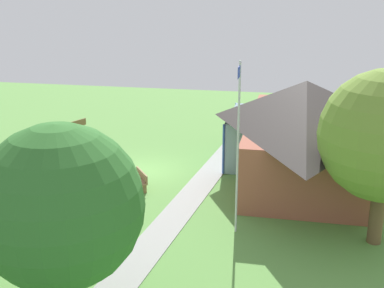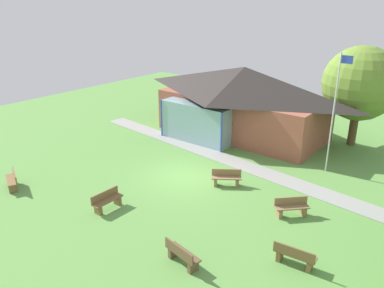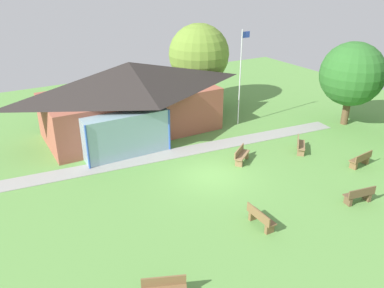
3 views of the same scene
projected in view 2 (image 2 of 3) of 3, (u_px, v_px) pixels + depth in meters
name	position (u px, v px, depth m)	size (l,w,h in m)	color
ground_plane	(186.00, 176.00, 20.55)	(44.00, 44.00, 0.00)	#609947
pavilion	(241.00, 100.00, 26.07)	(11.97, 6.98, 4.70)	#A35642
footpath	(221.00, 157.00, 22.96)	(21.62, 1.30, 0.03)	#999993
flagpole	(334.00, 109.00, 19.94)	(0.64, 0.08, 6.48)	silver
bench_front_center	(107.00, 201.00, 17.27)	(0.46, 1.51, 0.84)	brown
bench_front_left	(12.00, 180.00, 19.21)	(1.55, 0.98, 0.84)	brown
bench_mid_right	(291.00, 207.00, 16.73)	(1.36, 1.38, 0.84)	olive
bench_front_right	(182.00, 255.00, 13.64)	(1.55, 0.70, 0.84)	brown
bench_rear_near_path	(226.00, 178.00, 19.45)	(1.48, 1.23, 0.84)	olive
bench_lawn_far_right	(295.00, 256.00, 13.59)	(1.54, 0.58, 0.84)	brown
tree_behind_pavilion_right	(360.00, 84.00, 23.58)	(4.62, 4.62, 6.34)	brown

